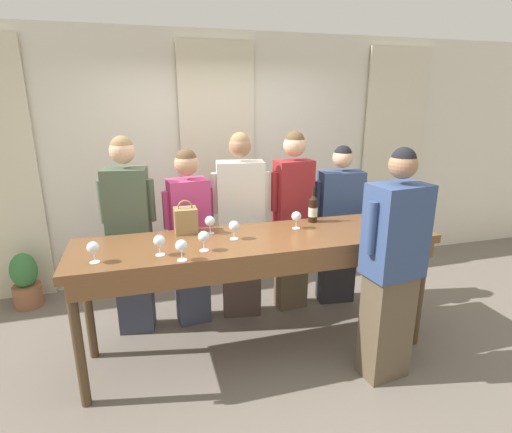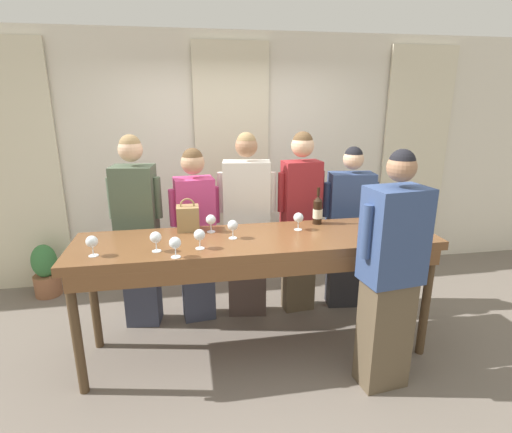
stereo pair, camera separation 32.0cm
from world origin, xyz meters
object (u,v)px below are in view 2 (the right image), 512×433
Objects in this scene: wine_glass_near_host at (92,242)px; wine_bottle at (318,210)px; wine_glass_center_left at (233,226)px; wine_glass_center_mid at (200,235)px; guest_olive_jacket at (138,231)px; guest_cream_sweater at (247,225)px; tasting_bar at (258,249)px; guest_striped_shirt at (300,219)px; host_pouring at (390,274)px; potted_plant at (46,271)px; wine_glass_front_left at (175,243)px; guest_navy_coat at (349,228)px; wine_glass_front_mid at (298,218)px; wine_glass_front_right at (156,238)px; handbag at (188,218)px; wine_glass_back_left at (387,210)px; wine_glass_back_right at (399,227)px; wine_glass_center_right at (393,214)px; wine_glass_back_mid at (211,220)px; guest_pink_top at (196,234)px.

wine_bottle is at bearing 13.93° from wine_glass_near_host.
wine_glass_center_left and wine_glass_center_mid have the same top height.
guest_cream_sweater is (1.01, 0.00, -0.00)m from guest_olive_jacket.
guest_striped_shirt is (0.54, 0.66, 0.02)m from tasting_bar.
host_pouring reaches higher than wine_glass_center_mid.
potted_plant is at bearing 143.96° from wine_glass_center_left.
guest_cream_sweater is at bearing 55.68° from wine_glass_front_left.
wine_bottle is 2.18× the size of wine_glass_front_left.
guest_olive_jacket is at bearing 75.87° from wine_glass_near_host.
wine_glass_center_mid is at bearing -151.76° from guest_navy_coat.
tasting_bar is at bearing -91.02° from guest_cream_sweater.
guest_striped_shirt reaches higher than tasting_bar.
wine_bottle is 0.18× the size of guest_cream_sweater.
wine_glass_front_mid is 1.00× the size of wine_glass_center_mid.
wine_glass_center_mid is at bearing -0.08° from wine_glass_front_right.
handbag is at bearing 170.19° from wine_glass_front_mid.
wine_bottle is 0.82m from wine_glass_center_left.
tasting_bar is at bearing -7.99° from wine_glass_center_left.
handbag is 1.65m from host_pouring.
guest_cream_sweater reaches higher than wine_glass_front_left.
guest_olive_jacket is at bearing 105.51° from wine_glass_front_right.
wine_glass_back_left is at bearing -19.60° from potted_plant.
potted_plant is (-3.18, 1.63, -0.86)m from wine_glass_back_right.
wine_glass_front_left is 1.00× the size of wine_glass_center_right.
wine_glass_front_mid is at bearing 152.98° from wine_glass_back_right.
wine_glass_center_left is 1.30m from wine_glass_back_right.
wine_glass_front_left is 1.04m from guest_olive_jacket.
wine_glass_back_mid is at bearing -153.54° from guest_striped_shirt.
wine_glass_center_right is 0.08× the size of host_pouring.
wine_bottle is 0.55× the size of potted_plant.
host_pouring is (0.85, -0.55, -0.03)m from tasting_bar.
guest_striped_shirt is (1.01, 0.00, 0.09)m from guest_pink_top.
tasting_bar is 1.59× the size of guest_olive_jacket.
wine_glass_front_left is at bearing -167.74° from wine_glass_center_right.
wine_bottle reaches higher than wine_glass_back_mid.
tasting_bar is 19.27× the size of wine_glass_back_right.
tasting_bar is 19.27× the size of wine_glass_front_left.
guest_olive_jacket is at bearing 141.85° from wine_glass_center_left.
wine_glass_center_mid is 1.00× the size of wine_glass_back_right.
wine_glass_back_right is (1.27, -0.25, 0.00)m from wine_glass_center_left.
wine_glass_back_left is 0.89m from host_pouring.
guest_striped_shirt is 2.83m from potted_plant.
potted_plant is at bearing 166.50° from guest_navy_coat.
wine_bottle is 1.13m from wine_glass_center_mid.
handbag is at bearing 80.76° from wine_glass_front_left.
wine_glass_back_mid is 2.28m from potted_plant.
tasting_bar is at bearing -159.03° from wine_glass_front_mid.
guest_pink_top reaches higher than wine_glass_center_right.
wine_glass_back_right is at bearing -11.55° from tasting_bar.
wine_bottle is 0.91m from host_pouring.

